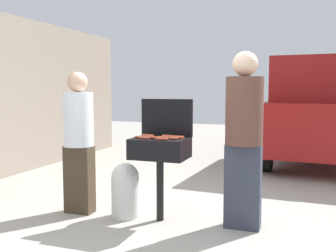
% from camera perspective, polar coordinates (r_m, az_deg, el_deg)
% --- Properties ---
extents(ground_plane, '(24.00, 24.00, 0.00)m').
position_cam_1_polar(ground_plane, '(4.31, -0.60, -14.23)').
color(ground_plane, '#9E998E').
extents(bbq_grill, '(0.60, 0.44, 0.91)m').
position_cam_1_polar(bbq_grill, '(4.31, -1.16, -3.65)').
color(bbq_grill, black).
rests_on(bbq_grill, ground).
extents(grill_lid_open, '(0.60, 0.05, 0.42)m').
position_cam_1_polar(grill_lid_open, '(4.48, -0.18, 1.23)').
color(grill_lid_open, black).
rests_on(grill_lid_open, bbq_grill).
extents(hot_dog_0, '(0.13, 0.03, 0.03)m').
position_cam_1_polar(hot_dog_0, '(4.22, -1.66, -1.72)').
color(hot_dog_0, '#AD4228').
rests_on(hot_dog_0, bbq_grill).
extents(hot_dog_1, '(0.13, 0.04, 0.03)m').
position_cam_1_polar(hot_dog_1, '(4.42, -2.80, -1.39)').
color(hot_dog_1, '#AD4228').
rests_on(hot_dog_1, bbq_grill).
extents(hot_dog_2, '(0.13, 0.04, 0.03)m').
position_cam_1_polar(hot_dog_2, '(4.19, 0.55, -1.77)').
color(hot_dog_2, '#B74C33').
rests_on(hot_dog_2, bbq_grill).
extents(hot_dog_3, '(0.13, 0.03, 0.03)m').
position_cam_1_polar(hot_dog_3, '(4.35, -3.01, -1.51)').
color(hot_dog_3, '#AD4228').
rests_on(hot_dog_3, bbq_grill).
extents(hot_dog_4, '(0.13, 0.04, 0.03)m').
position_cam_1_polar(hot_dog_4, '(4.26, -0.77, -1.65)').
color(hot_dog_4, '#C6593D').
rests_on(hot_dog_4, bbq_grill).
extents(hot_dog_5, '(0.13, 0.04, 0.03)m').
position_cam_1_polar(hot_dog_5, '(4.46, -2.90, -1.34)').
color(hot_dog_5, '#C6593D').
rests_on(hot_dog_5, bbq_grill).
extents(hot_dog_6, '(0.13, 0.03, 0.03)m').
position_cam_1_polar(hot_dog_6, '(4.39, -0.05, -1.43)').
color(hot_dog_6, '#B74C33').
rests_on(hot_dog_6, bbq_grill).
extents(hot_dog_7, '(0.13, 0.03, 0.03)m').
position_cam_1_polar(hot_dog_7, '(4.24, 1.25, -1.68)').
color(hot_dog_7, '#AD4228').
rests_on(hot_dog_7, bbq_grill).
extents(hot_dog_8, '(0.13, 0.04, 0.03)m').
position_cam_1_polar(hot_dog_8, '(4.23, -3.38, -1.71)').
color(hot_dog_8, '#C6593D').
rests_on(hot_dog_8, bbq_grill).
extents(hot_dog_9, '(0.13, 0.04, 0.03)m').
position_cam_1_polar(hot_dog_9, '(4.12, -0.89, -1.88)').
color(hot_dog_9, '#AD4228').
rests_on(hot_dog_9, bbq_grill).
extents(hot_dog_10, '(0.13, 0.03, 0.03)m').
position_cam_1_polar(hot_dog_10, '(4.32, -0.03, -1.54)').
color(hot_dog_10, '#AD4228').
rests_on(hot_dog_10, bbq_grill).
extents(hot_dog_11, '(0.13, 0.03, 0.03)m').
position_cam_1_polar(hot_dog_11, '(4.28, -3.98, -1.63)').
color(hot_dog_11, '#B74C33').
rests_on(hot_dog_11, bbq_grill).
extents(hot_dog_12, '(0.13, 0.03, 0.03)m').
position_cam_1_polar(hot_dog_12, '(4.32, 1.47, -1.55)').
color(hot_dog_12, '#B74C33').
rests_on(hot_dog_12, bbq_grill).
extents(hot_dog_13, '(0.13, 0.04, 0.03)m').
position_cam_1_polar(hot_dog_13, '(4.28, -2.53, -1.61)').
color(hot_dog_13, '#B74C33').
rests_on(hot_dog_13, bbq_grill).
extents(propane_tank, '(0.32, 0.32, 0.62)m').
position_cam_1_polar(propane_tank, '(4.54, -6.16, -9.01)').
color(propane_tank, silver).
rests_on(propane_tank, ground).
extents(person_left, '(0.34, 0.34, 1.64)m').
position_cam_1_polar(person_left, '(4.69, -12.76, -1.59)').
color(person_left, '#3F3323').
rests_on(person_left, ground).
extents(person_right, '(0.38, 0.38, 1.83)m').
position_cam_1_polar(person_right, '(4.13, 10.88, -1.07)').
color(person_right, '#333847').
rests_on(person_right, ground).
extents(parked_minivan, '(2.25, 4.51, 2.02)m').
position_cam_1_polar(parked_minivan, '(8.49, 21.61, 2.15)').
color(parked_minivan, maroon).
rests_on(parked_minivan, ground).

